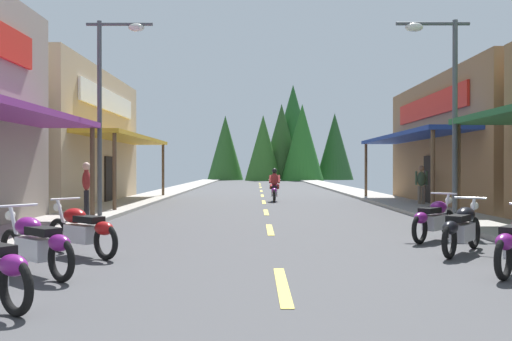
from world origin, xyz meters
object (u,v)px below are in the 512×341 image
object	(u,v)px
streetlamp_left	(110,90)
motorcycle_parked_left_2	(36,243)
motorcycle_parked_right_4	(435,218)
rider_cruising_lead	(275,188)
pedestrian_browsing	(87,186)
pedestrian_by_shop	(422,183)
motorcycle_parked_left_3	(83,229)
streetlamp_right	(444,90)
motorcycle_parked_right_3	(463,228)

from	to	relation	value
streetlamp_left	motorcycle_parked_left_2	size ratio (longest dim) A/B	3.61
motorcycle_parked_right_4	motorcycle_parked_left_2	world-z (taller)	same
motorcycle_parked_left_2	rider_cruising_lead	xyz separation A→B (m)	(4.15, 17.17, 0.17)
streetlamp_left	pedestrian_browsing	distance (m)	3.08
pedestrian_by_shop	motorcycle_parked_right_4	bearing A→B (deg)	-31.21
motorcycle_parked_left_3	pedestrian_by_shop	bearing A→B (deg)	-90.99
motorcycle_parked_right_4	motorcycle_parked_left_2	bearing A→B (deg)	159.44
pedestrian_browsing	motorcycle_parked_right_4	bearing A→B (deg)	-41.12
motorcycle_parked_right_4	motorcycle_parked_left_2	distance (m)	8.13
streetlamp_left	rider_cruising_lead	xyz separation A→B (m)	(5.40, 8.64, -3.34)
motorcycle_parked_left_3	rider_cruising_lead	bearing A→B (deg)	-66.05
pedestrian_by_shop	motorcycle_parked_left_2	bearing A→B (deg)	-51.53
streetlamp_right	motorcycle_parked_right_4	distance (m)	4.74
rider_cruising_lead	streetlamp_right	bearing A→B (deg)	-153.80
streetlamp_left	streetlamp_right	xyz separation A→B (m)	(9.77, -1.59, -0.23)
rider_cruising_lead	pedestrian_by_shop	world-z (taller)	pedestrian_by_shop
rider_cruising_lead	pedestrian_by_shop	bearing A→B (deg)	-117.40
motorcycle_parked_right_4	pedestrian_browsing	world-z (taller)	pedestrian_browsing
rider_cruising_lead	motorcycle_parked_left_2	bearing A→B (deg)	169.48
streetlamp_right	rider_cruising_lead	size ratio (longest dim) A/B	2.67
motorcycle_parked_left_3	pedestrian_browsing	bearing A→B (deg)	-34.27
motorcycle_parked_right_3	rider_cruising_lead	world-z (taller)	rider_cruising_lead
motorcycle_parked_right_4	rider_cruising_lead	world-z (taller)	rider_cruising_lead
pedestrian_by_shop	rider_cruising_lead	bearing A→B (deg)	-135.87
motorcycle_parked_right_3	pedestrian_browsing	size ratio (longest dim) A/B	0.99
streetlamp_left	pedestrian_by_shop	world-z (taller)	streetlamp_left
streetlamp_left	motorcycle_parked_right_3	bearing A→B (deg)	-37.97
streetlamp_right	motorcycle_parked_left_3	size ratio (longest dim) A/B	3.30
streetlamp_left	motorcycle_parked_right_4	xyz separation A→B (m)	(8.45, -4.76, -3.51)
pedestrian_browsing	motorcycle_parked_right_3	bearing A→B (deg)	-49.16
streetlamp_right	pedestrian_browsing	xyz separation A→B (m)	(-10.57, 1.86, -2.73)
motorcycle_parked_right_4	pedestrian_by_shop	distance (m)	10.35
motorcycle_parked_left_3	streetlamp_right	bearing A→B (deg)	-109.74
motorcycle_parked_left_2	rider_cruising_lead	size ratio (longest dim) A/B	0.79
streetlamp_left	rider_cruising_lead	world-z (taller)	streetlamp_left
motorcycle_parked_right_3	pedestrian_browsing	world-z (taller)	pedestrian_browsing
motorcycle_parked_left_3	pedestrian_by_shop	world-z (taller)	pedestrian_by_shop
motorcycle_parked_left_2	pedestrian_by_shop	xyz separation A→B (m)	(10.02, 13.72, 0.49)
motorcycle_parked_right_3	pedestrian_by_shop	bearing A→B (deg)	23.79
motorcycle_parked_left_2	pedestrian_browsing	world-z (taller)	pedestrian_browsing
streetlamp_left	streetlamp_right	size ratio (longest dim) A/B	1.07
streetlamp_right	motorcycle_parked_right_4	world-z (taller)	streetlamp_right
streetlamp_left	streetlamp_right	world-z (taller)	streetlamp_left
motorcycle_parked_left_3	rider_cruising_lead	xyz separation A→B (m)	(4.05, 15.41, 0.17)
motorcycle_parked_right_4	motorcycle_parked_left_3	world-z (taller)	same
motorcycle_parked_left_2	motorcycle_parked_left_3	world-z (taller)	same
streetlamp_right	motorcycle_parked_left_2	size ratio (longest dim) A/B	3.37
streetlamp_left	motorcycle_parked_right_3	xyz separation A→B (m)	(8.38, -6.54, -3.51)
motorcycle_parked_right_3	streetlamp_right	bearing A→B (deg)	21.89
motorcycle_parked_left_3	rider_cruising_lead	distance (m)	15.93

